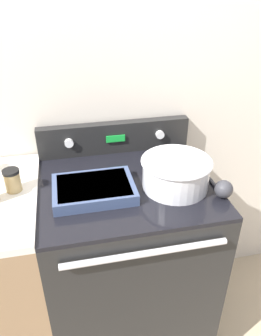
# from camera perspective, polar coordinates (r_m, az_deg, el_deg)

# --- Properties ---
(kitchen_wall) EXTENTS (8.00, 0.05, 2.50)m
(kitchen_wall) POSITION_cam_1_polar(r_m,az_deg,el_deg) (1.56, -3.40, 13.65)
(kitchen_wall) COLOR beige
(kitchen_wall) RESTS_ON ground_plane
(stove_range) EXTENTS (0.72, 0.66, 0.95)m
(stove_range) POSITION_cam_1_polar(r_m,az_deg,el_deg) (1.68, -0.58, -16.29)
(stove_range) COLOR black
(stove_range) RESTS_ON ground_plane
(control_panel) EXTENTS (0.72, 0.07, 0.15)m
(control_panel) POSITION_cam_1_polar(r_m,az_deg,el_deg) (1.58, -2.81, 5.37)
(control_panel) COLOR black
(control_panel) RESTS_ON stove_range
(mixing_bowl) EXTENTS (0.28, 0.28, 0.12)m
(mixing_bowl) POSITION_cam_1_polar(r_m,az_deg,el_deg) (1.32, 7.91, -0.64)
(mixing_bowl) COLOR silver
(mixing_bowl) RESTS_ON stove_range
(casserole_dish) EXTENTS (0.32, 0.23, 0.05)m
(casserole_dish) POSITION_cam_1_polar(r_m,az_deg,el_deg) (1.30, -6.42, -3.59)
(casserole_dish) COLOR #38476B
(casserole_dish) RESTS_ON stove_range
(ladle) EXTENTS (0.07, 0.30, 0.07)m
(ladle) POSITION_cam_1_polar(r_m,az_deg,el_deg) (1.33, 15.59, -3.31)
(ladle) COLOR #333338
(ladle) RESTS_ON stove_range
(spice_jar_black_cap) EXTENTS (0.06, 0.06, 0.09)m
(spice_jar_black_cap) POSITION_cam_1_polar(r_m,az_deg,el_deg) (1.36, -19.87, -2.02)
(spice_jar_black_cap) COLOR tan
(spice_jar_black_cap) RESTS_ON side_counter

